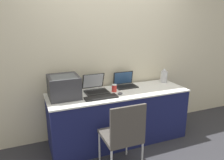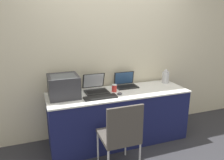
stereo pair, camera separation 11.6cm
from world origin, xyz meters
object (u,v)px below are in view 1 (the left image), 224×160
external_keyboard (101,97)px  laptop_left (96,88)px  coffee_cup (114,88)px  laptop_right (125,83)px  printer (64,86)px  chair (123,133)px  mouse (120,93)px  metal_pitcher (164,76)px

external_keyboard → laptop_left: bearing=86.8°
coffee_cup → laptop_left: bearing=156.9°
laptop_right → printer: bearing=-172.3°
chair → external_keyboard: bearing=97.5°
external_keyboard → mouse: bearing=5.1°
external_keyboard → coffee_cup: bearing=34.8°
external_keyboard → mouse: 0.29m
metal_pitcher → coffee_cup: bearing=-171.8°
laptop_right → metal_pitcher: metal_pitcher is taller
external_keyboard → coffee_cup: 0.33m
external_keyboard → mouse: size_ratio=6.11×
laptop_left → metal_pitcher: (1.21, 0.03, 0.05)m
coffee_cup → mouse: size_ratio=1.45×
laptop_left → laptop_right: size_ratio=1.04×
laptop_right → chair: bearing=-116.5°
laptop_right → external_keyboard: (-0.52, -0.35, -0.04)m
printer → chair: printer is taller
laptop_left → mouse: laptop_left is taller
laptop_left → chair: 0.90m
printer → metal_pitcher: printer is taller
laptop_right → mouse: laptop_right is taller
mouse → laptop_left: bearing=135.7°
coffee_cup → metal_pitcher: size_ratio=0.47×
mouse → metal_pitcher: bearing=17.7°
metal_pitcher → chair: (-1.15, -0.87, -0.36)m
external_keyboard → printer: bearing=154.3°
printer → laptop_right: printer is taller
laptop_right → chair: 1.05m
laptop_left → coffee_cup: bearing=-23.1°
printer → mouse: bearing=-14.5°
laptop_left → chair: bearing=-86.2°
coffee_cup → external_keyboard: bearing=-145.2°
coffee_cup → chair: 0.82m
laptop_right → external_keyboard: size_ratio=0.73×
printer → coffee_cup: bearing=-2.5°
printer → coffee_cup: size_ratio=3.80×
laptop_right → metal_pitcher: size_ratio=1.45×
laptop_right → chair: (-0.45, -0.90, -0.30)m
metal_pitcher → laptop_left: bearing=-178.5°
laptop_left → metal_pitcher: size_ratio=1.50×
laptop_right → coffee_cup: 0.30m
mouse → metal_pitcher: metal_pitcher is taller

